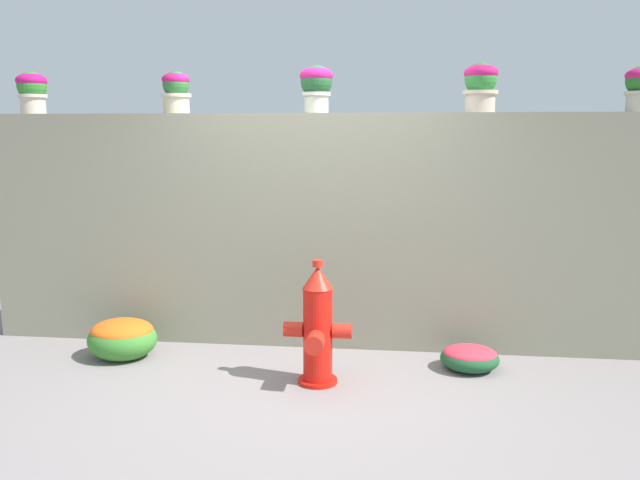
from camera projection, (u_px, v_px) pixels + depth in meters
name	position (u px, v px, depth m)	size (l,w,h in m)	color
ground_plane	(301.00, 390.00, 4.81)	(24.00, 24.00, 0.00)	gray
stone_wall	(319.00, 230.00, 5.77)	(6.01, 0.40, 2.07)	gray
potted_plant_0	(32.00, 89.00, 5.84)	(0.27, 0.27, 0.38)	beige
potted_plant_1	(176.00, 90.00, 5.71)	(0.27, 0.27, 0.37)	beige
potted_plant_2	(316.00, 84.00, 5.54)	(0.29, 0.29, 0.41)	beige
potted_plant_3	(481.00, 84.00, 5.36)	(0.29, 0.29, 0.41)	beige
potted_plant_4	(640.00, 85.00, 5.27)	(0.25, 0.25, 0.37)	beige
fire_hydrant	(318.00, 328.00, 4.87)	(0.52, 0.43, 0.97)	red
flower_bush_left	(470.00, 357.00, 5.21)	(0.48, 0.43, 0.20)	#1D522D
flower_bush_right	(122.00, 337.00, 5.48)	(0.59, 0.53, 0.35)	#3A802E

